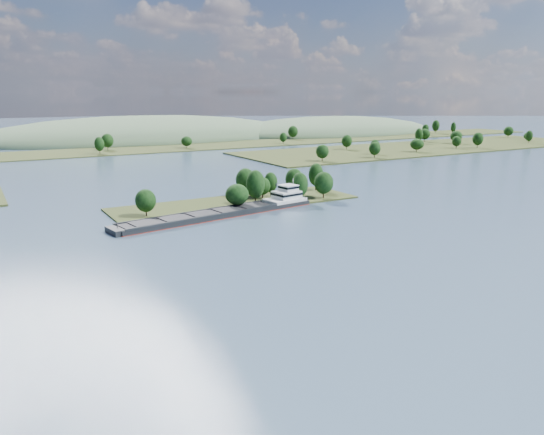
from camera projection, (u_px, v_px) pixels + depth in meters
ground at (323, 238)px, 162.15m from camera, size 1800.00×1800.00×0.00m
tree_island at (255, 192)px, 214.62m from camera, size 100.00×30.71×14.70m
right_bank at (429, 147)px, 425.49m from camera, size 320.00×90.00×14.33m
back_shoreline at (117, 150)px, 401.38m from camera, size 900.00×60.00×15.33m
hill_east at (332, 133)px, 583.49m from camera, size 260.00×140.00×36.00m
hill_west at (146, 138)px, 511.76m from camera, size 320.00×160.00×44.00m
cargo_barge at (231, 211)px, 194.09m from camera, size 81.07×22.01×10.89m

